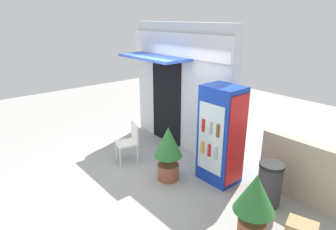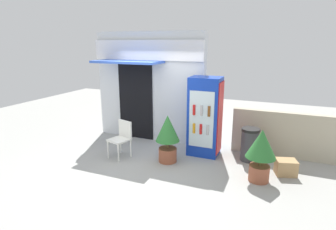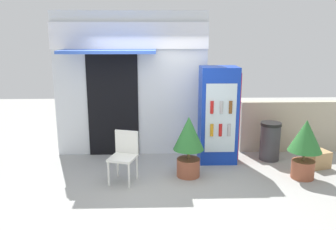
# 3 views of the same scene
# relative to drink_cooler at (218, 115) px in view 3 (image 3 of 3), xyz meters

# --- Properties ---
(ground) EXTENTS (16.00, 16.00, 0.00)m
(ground) POSITION_rel_drink_cooler_xyz_m (-1.29, -0.98, -0.96)
(ground) COLOR #A3A39E
(storefront_building) EXTENTS (3.16, 1.06, 2.99)m
(storefront_building) POSITION_rel_drink_cooler_xyz_m (-1.78, 0.55, 0.59)
(storefront_building) COLOR silver
(storefront_building) RESTS_ON ground
(drink_cooler) EXTENTS (0.75, 0.64, 1.92)m
(drink_cooler) POSITION_rel_drink_cooler_xyz_m (0.00, 0.00, 0.00)
(drink_cooler) COLOR #1438B2
(drink_cooler) RESTS_ON ground
(plastic_chair) EXTENTS (0.54, 0.55, 0.88)m
(plastic_chair) POSITION_rel_drink_cooler_xyz_m (-1.79, -0.92, -0.45)
(plastic_chair) COLOR white
(plastic_chair) RESTS_ON ground
(potted_plant_near_shop) EXTENTS (0.55, 0.55, 1.12)m
(potted_plant_near_shop) POSITION_rel_drink_cooler_xyz_m (-0.66, -0.77, -0.30)
(potted_plant_near_shop) COLOR #995138
(potted_plant_near_shop) RESTS_ON ground
(potted_plant_curbside) EXTENTS (0.59, 0.59, 1.08)m
(potted_plant_curbside) POSITION_rel_drink_cooler_xyz_m (1.39, -0.92, -0.30)
(potted_plant_curbside) COLOR #995138
(potted_plant_curbside) RESTS_ON ground
(trash_bin) EXTENTS (0.42, 0.42, 0.79)m
(trash_bin) POSITION_rel_drink_cooler_xyz_m (1.09, 0.03, -0.56)
(trash_bin) COLOR #38383D
(trash_bin) RESTS_ON ground
(stone_boundary_wall) EXTENTS (2.65, 0.21, 1.11)m
(stone_boundary_wall) POSITION_rel_drink_cooler_xyz_m (1.92, 0.60, -0.40)
(stone_boundary_wall) COLOR #B7AD93
(stone_boundary_wall) RESTS_ON ground
(cardboard_box) EXTENTS (0.48, 0.42, 0.33)m
(cardboard_box) POSITION_rel_drink_cooler_xyz_m (1.89, -0.43, -0.79)
(cardboard_box) COLOR tan
(cardboard_box) RESTS_ON ground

